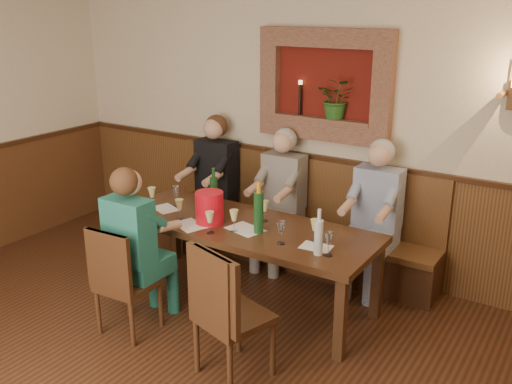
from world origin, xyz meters
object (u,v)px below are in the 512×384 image
spittoon_bucket (209,207)px  chair_near_left (128,301)px  water_bottle (319,236)px  wine_bottle_green_a (259,212)px  dining_table (243,232)px  bench (294,234)px  person_chair_front (139,260)px  person_bench_mid (279,211)px  wine_bottle_green_b (214,192)px  chair_near_right (232,338)px  person_bench_right (372,230)px  person_bench_left (212,194)px

spittoon_bucket → chair_near_left: bearing=-106.7°
water_bottle → wine_bottle_green_a: bearing=169.0°
dining_table → wine_bottle_green_a: bearing=-24.0°
bench → water_bottle: water_bottle is taller
wine_bottle_green_a → water_bottle: (0.62, -0.12, -0.04)m
chair_near_left → person_chair_front: person_chair_front is taller
person_bench_mid → spittoon_bucket: bearing=-98.4°
spittoon_bucket → wine_bottle_green_b: bearing=120.7°
dining_table → spittoon_bucket: (-0.27, -0.13, 0.22)m
chair_near_left → chair_near_right: size_ratio=0.91×
person_bench_right → person_chair_front: 2.13m
chair_near_left → wine_bottle_green_b: 1.31m
person_chair_front → person_bench_left: bearing=105.8°
person_chair_front → dining_table: bearing=56.5°
dining_table → chair_near_left: size_ratio=2.55×
person_bench_right → person_chair_front: (-1.39, -1.62, -0.02)m
person_bench_mid → water_bottle: (0.97, -1.06, 0.31)m
person_bench_mid → wine_bottle_green_a: 1.06m
bench → spittoon_bucket: bench is taller
bench → wine_bottle_green_a: 1.23m
chair_near_right → person_bench_mid: size_ratio=0.73×
chair_near_right → person_chair_front: (-1.06, 0.19, 0.27)m
bench → person_bench_left: (-0.97, -0.11, 0.28)m
chair_near_right → spittoon_bucket: size_ratio=3.66×
person_bench_left → wine_bottle_green_a: size_ratio=3.30×
bench → water_bottle: bearing=-54.1°
dining_table → wine_bottle_green_b: (-0.47, 0.20, 0.24)m
dining_table → person_bench_right: person_bench_right is taller
person_bench_right → water_bottle: size_ratio=3.88×
bench → person_bench_left: size_ratio=2.04×
water_bottle → person_bench_left: bearing=149.8°
wine_bottle_green_a → dining_table: bearing=156.0°
chair_near_left → person_bench_mid: bearing=74.4°
bench → wine_bottle_green_a: wine_bottle_green_a is taller
person_bench_left → person_chair_front: bearing=-74.2°
person_bench_right → person_bench_left: bearing=-180.0°
person_bench_left → person_chair_front: 1.68m
chair_near_left → chair_near_right: chair_near_right is taller
person_bench_left → water_bottle: (1.81, -1.06, 0.29)m
person_bench_left → person_bench_right: bearing=0.0°
dining_table → bench: size_ratio=0.80×
person_chair_front → chair_near_right: bearing=-9.9°
spittoon_bucket → wine_bottle_green_b: wine_bottle_green_b is taller
chair_near_left → person_bench_right: person_bench_right is taller
chair_near_right → person_bench_left: 2.37m
bench → spittoon_bucket: 1.24m
chair_near_right → person_bench_left: (-1.51, 1.80, 0.31)m
dining_table → chair_near_left: bearing=-118.6°
person_bench_mid → water_bottle: bearing=-47.6°
dining_table → person_chair_front: bearing=-123.5°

